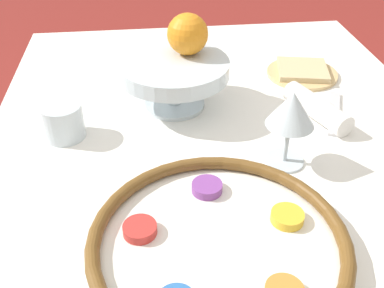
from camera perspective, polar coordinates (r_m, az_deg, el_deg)
name	(u,v)px	position (r m, az deg, el deg)	size (l,w,h in m)	color
seder_plate	(219,242)	(0.61, 3.40, -12.33)	(0.35, 0.35, 0.03)	white
wine_glass	(291,112)	(0.72, 12.50, 4.03)	(0.08, 0.08, 0.13)	silver
fruit_stand	(174,72)	(0.88, -2.33, 9.13)	(0.22, 0.22, 0.10)	silver
orange_fruit	(188,34)	(0.89, -0.56, 13.78)	(0.08, 0.08, 0.08)	orange
bread_plate	(302,72)	(1.07, 13.82, 8.87)	(0.16, 0.16, 0.02)	tan
napkin_roll	(317,108)	(0.90, 15.57, 4.44)	(0.16, 0.10, 0.04)	white
cup_far	(63,121)	(0.84, -16.07, 2.80)	(0.07, 0.07, 0.06)	silver
spoon	(334,113)	(0.93, 17.61, 3.80)	(0.16, 0.08, 0.01)	silver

